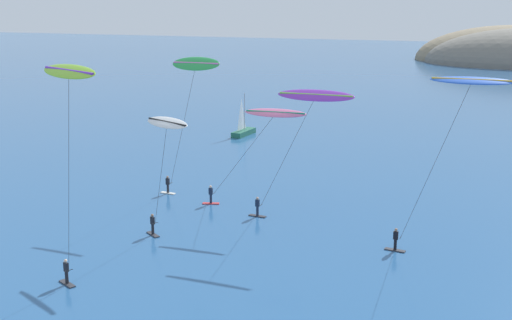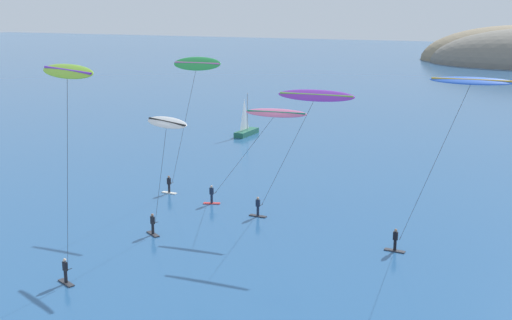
# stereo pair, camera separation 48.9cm
# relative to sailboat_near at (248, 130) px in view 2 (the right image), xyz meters

# --- Properties ---
(sailboat_near) EXTENTS (1.67, 5.93, 5.70)m
(sailboat_near) POSITION_rel_sailboat_near_xyz_m (0.00, 0.00, 0.00)
(sailboat_near) COLOR #23664C
(sailboat_near) RESTS_ON ground
(kitesurfer_lime) EXTENTS (5.62, 3.20, 14.11)m
(kitesurfer_lime) POSITION_rel_sailboat_near_xyz_m (10.61, -49.18, 11.90)
(kitesurfer_lime) COLOR #2D2D33
(kitesurfer_lime) RESTS_ON ground
(kitesurfer_purple) EXTENTS (8.72, 1.42, 10.95)m
(kitesurfer_purple) POSITION_rel_sailboat_near_xyz_m (19.41, -31.21, 9.15)
(kitesurfer_purple) COLOR #2D2D33
(kitesurfer_purple) RESTS_ON ground
(kitesurfer_green) EXTENTS (6.32, 1.48, 12.90)m
(kitesurfer_green) POSITION_rel_sailboat_near_xyz_m (7.53, -28.36, 10.74)
(kitesurfer_green) COLOR silver
(kitesurfer_green) RESTS_ON ground
(kitesurfer_pink) EXTENTS (9.41, 1.67, 8.92)m
(kitesurfer_pink) POSITION_rel_sailboat_near_xyz_m (15.10, -29.30, 7.17)
(kitesurfer_pink) COLOR red
(kitesurfer_pink) RESTS_ON ground
(kitesurfer_blue) EXTENTS (7.83, 1.32, 12.81)m
(kitesurfer_blue) POSITION_rel_sailboat_near_xyz_m (31.07, -34.58, 10.88)
(kitesurfer_blue) COLOR #2D2D33
(kitesurfer_blue) RESTS_ON ground
(kitesurfer_white) EXTENTS (5.12, 2.80, 9.50)m
(kitesurfer_white) POSITION_rel_sailboat_near_xyz_m (11.01, -39.34, 7.58)
(kitesurfer_white) COLOR #2D2D33
(kitesurfer_white) RESTS_ON ground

